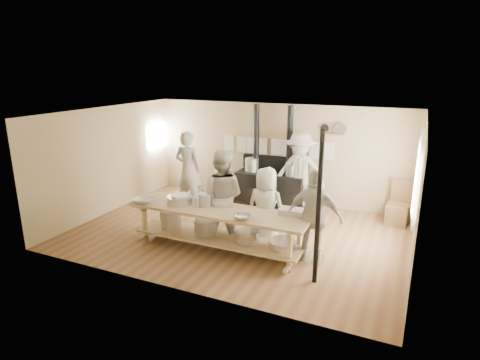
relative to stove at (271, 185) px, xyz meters
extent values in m
plane|color=brown|center=(0.01, -2.12, -0.52)|extent=(7.00, 7.00, 0.00)
plane|color=tan|center=(0.01, 0.38, 0.78)|extent=(7.00, 0.00, 7.00)
plane|color=tan|center=(0.01, -4.62, 0.78)|extent=(7.00, 0.00, 7.00)
plane|color=tan|center=(-3.49, -2.12, 0.78)|extent=(0.00, 5.00, 5.00)
plane|color=tan|center=(3.51, -2.12, 0.78)|extent=(0.00, 5.00, 5.00)
plane|color=tan|center=(0.01, -2.12, 2.08)|extent=(7.00, 7.00, 0.00)
cube|color=beige|center=(3.48, -1.52, 0.98)|extent=(0.06, 1.35, 1.65)
plane|color=white|center=(3.44, -1.52, 0.98)|extent=(0.00, 1.50, 1.50)
cube|color=beige|center=(3.43, -1.52, 0.98)|extent=(0.02, 0.03, 1.50)
plane|color=white|center=(-3.44, -0.12, 1.08)|extent=(0.00, 0.90, 0.90)
cube|color=black|center=(0.01, -0.02, -0.10)|extent=(1.80, 0.70, 0.85)
cube|color=black|center=(0.01, -0.02, -0.47)|extent=(1.90, 0.75, 0.10)
cube|color=black|center=(0.01, 0.28, 0.53)|extent=(1.80, 0.12, 0.35)
cylinder|color=black|center=(-0.44, 0.03, 1.20)|extent=(0.15, 0.15, 1.75)
cylinder|color=black|center=(0.46, 0.03, 1.20)|extent=(0.15, 0.15, 1.75)
cylinder|color=#B2B2B7|center=(-0.54, -0.02, 0.50)|extent=(0.36, 0.36, 0.34)
cylinder|color=gray|center=(0.56, -0.07, 0.48)|extent=(0.30, 0.30, 0.30)
cylinder|color=tan|center=(0.01, 0.28, 1.20)|extent=(3.00, 0.04, 0.04)
cube|color=white|center=(-1.34, 0.28, 0.98)|extent=(0.28, 0.01, 0.46)
cube|color=white|center=(-1.01, 0.28, 0.98)|extent=(0.28, 0.01, 0.46)
cube|color=white|center=(-0.67, 0.28, 0.98)|extent=(0.28, 0.01, 0.46)
cube|color=white|center=(-0.33, 0.28, 0.98)|extent=(0.28, 0.01, 0.46)
cube|color=white|center=(0.01, 0.28, 0.98)|extent=(0.28, 0.01, 0.46)
cube|color=white|center=(0.34, 0.28, 0.98)|extent=(0.28, 0.01, 0.46)
cube|color=white|center=(0.68, 0.28, 0.98)|extent=(0.28, 0.01, 0.46)
cube|color=white|center=(1.02, 0.28, 0.98)|extent=(0.28, 0.01, 0.46)
cube|color=white|center=(1.36, 0.28, 0.98)|extent=(0.28, 0.01, 0.46)
cube|color=tan|center=(1.41, 0.30, 1.38)|extent=(0.50, 0.14, 0.03)
cylinder|color=black|center=(1.26, 0.32, 1.53)|extent=(0.20, 0.04, 0.20)
cylinder|color=silver|center=(1.63, 0.32, 1.53)|extent=(0.32, 0.03, 0.32)
cube|color=tan|center=(0.01, -3.02, 0.30)|extent=(3.60, 0.90, 0.06)
cube|color=tan|center=(0.01, -3.02, -0.27)|extent=(3.40, 0.80, 0.04)
cube|color=tan|center=(0.01, -3.02, -0.32)|extent=(3.30, 0.06, 0.06)
cube|color=tan|center=(-1.54, -3.32, -0.10)|extent=(0.07, 0.07, 0.85)
cube|color=tan|center=(-1.54, -2.72, -0.10)|extent=(0.07, 0.07, 0.85)
cube|color=tan|center=(1.56, -3.32, -0.10)|extent=(0.07, 0.07, 0.85)
cube|color=tan|center=(1.56, -2.72, -0.10)|extent=(0.07, 0.07, 0.85)
cylinder|color=#B2B2B7|center=(-1.09, -3.02, -0.06)|extent=(0.40, 0.40, 0.38)
cylinder|color=gray|center=(-0.29, -3.02, -0.10)|extent=(0.44, 0.44, 0.30)
cylinder|color=silver|center=(0.61, -3.02, -0.14)|extent=(0.48, 0.48, 0.22)
cylinder|color=silver|center=(1.31, -3.02, -0.18)|extent=(0.52, 0.52, 0.14)
cylinder|color=black|center=(2.06, -3.47, 0.78)|extent=(0.08, 0.08, 2.60)
imported|color=#B8B5A3|center=(-1.85, -1.08, 0.47)|extent=(0.73, 0.49, 1.98)
imported|color=#B8B5A3|center=(-0.12, -2.61, 0.45)|extent=(1.01, 0.82, 1.94)
imported|color=#B8B5A3|center=(0.78, -2.46, 0.30)|extent=(0.83, 0.56, 1.64)
imported|color=#B8B5A3|center=(1.83, -2.75, 0.36)|extent=(1.05, 0.47, 1.77)
imported|color=#B8B5A3|center=(0.81, -0.17, 0.48)|extent=(1.32, 0.80, 1.99)
cube|color=brown|center=(3.16, -0.17, -0.27)|extent=(0.54, 0.54, 0.51)
cube|color=brown|center=(3.19, 0.05, 0.22)|extent=(0.48, 0.12, 0.57)
imported|color=white|center=(-1.54, -3.30, 0.38)|extent=(0.50, 0.50, 0.10)
imported|color=silver|center=(-1.05, -2.69, 0.37)|extent=(0.40, 0.40, 0.09)
imported|color=white|center=(-0.41, -2.76, 0.39)|extent=(0.65, 0.65, 0.11)
imported|color=silver|center=(0.65, -3.34, 0.38)|extent=(0.32, 0.32, 0.10)
cube|color=#B2B2B7|center=(1.38, -2.69, 0.38)|extent=(0.47, 0.33, 0.10)
cylinder|color=silver|center=(-0.84, -3.06, 0.41)|extent=(0.65, 0.65, 0.16)
cylinder|color=gray|center=(-0.33, -2.95, 0.46)|extent=(0.30, 0.30, 0.25)
cylinder|color=white|center=(-0.80, -3.11, 0.44)|extent=(0.46, 0.46, 0.22)
cylinder|color=white|center=(-0.45, -3.06, 0.43)|extent=(0.16, 0.16, 0.20)
camera|label=1|loc=(3.40, -9.51, 3.00)|focal=30.00mm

